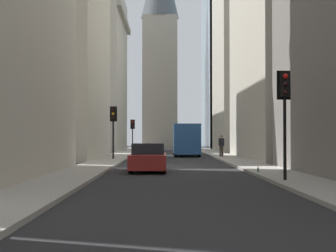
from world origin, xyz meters
TOP-DOWN VIEW (x-y plane):
  - ground_plane at (0.00, 0.00)m, footprint 135.00×135.00m
  - sidewalk_right at (0.00, 4.50)m, footprint 90.00×2.20m
  - sidewalk_left at (0.00, -4.50)m, footprint 90.00×2.20m
  - building_left_far at (30.03, -10.60)m, footprint 15.65×10.00m
  - building_right_far at (31.47, 10.59)m, footprint 15.98×10.50m
  - building_right_midfar at (10.25, 10.59)m, footprint 14.22×10.50m
  - church_spire at (44.64, 1.15)m, footprint 5.53×5.53m
  - delivery_truck at (15.67, -1.40)m, footprint 6.46×2.25m
  - sedan_red at (-4.44, 1.40)m, footprint 4.30×1.78m
  - traffic_light_foreground at (-10.99, -3.90)m, footprint 0.43×0.52m
  - traffic_light_midblock at (7.12, 4.30)m, footprint 0.43×0.52m
  - traffic_light_far_junction at (29.72, 4.26)m, footprint 0.43×0.52m
  - pedestrian at (11.46, -4.09)m, footprint 0.26×0.44m
  - discarded_bottle at (-6.92, -3.65)m, footprint 0.07×0.07m

SIDE VIEW (x-z plane):
  - ground_plane at x=0.00m, z-range 0.00..0.00m
  - sidewalk_right at x=0.00m, z-range 0.00..0.14m
  - sidewalk_left at x=0.00m, z-range 0.00..0.14m
  - discarded_bottle at x=-6.92m, z-range 0.11..0.38m
  - sedan_red at x=-4.44m, z-range -0.04..1.37m
  - pedestrian at x=11.46m, z-range 0.22..1.97m
  - delivery_truck at x=15.67m, z-range 0.04..2.88m
  - traffic_light_far_junction at x=29.72m, z-range 0.98..4.59m
  - traffic_light_midblock at x=7.12m, z-range 1.03..4.85m
  - traffic_light_foreground at x=-10.99m, z-range 1.11..5.21m
  - building_right_far at x=31.47m, z-range 0.01..19.26m
  - building_right_midfar at x=10.25m, z-range 0.01..20.22m
  - building_left_far at x=30.03m, z-range 0.00..22.97m
  - church_spire at x=44.64m, z-range 0.72..32.12m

